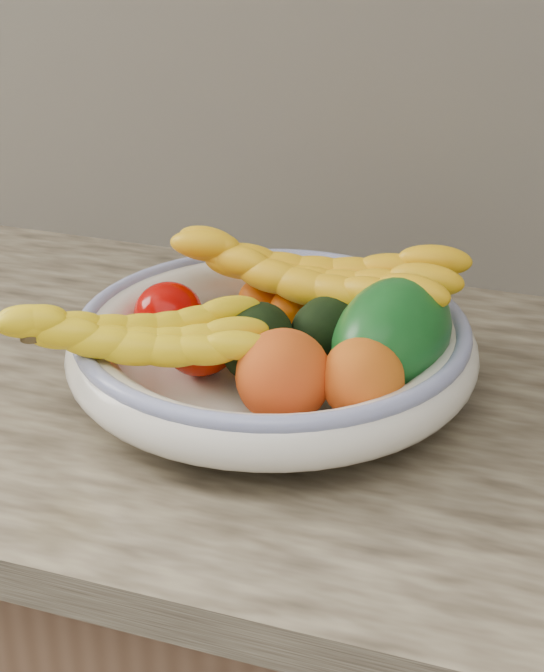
{
  "coord_description": "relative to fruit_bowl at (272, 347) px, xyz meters",
  "views": [
    {
      "loc": [
        0.29,
        0.84,
        1.39
      ],
      "look_at": [
        0.0,
        1.66,
        0.96
      ],
      "focal_mm": 55.0,
      "sensor_mm": 36.0,
      "label": 1
    }
  ],
  "objects": [
    {
      "name": "avocado_right",
      "position": [
        0.05,
        0.03,
        0.02
      ],
      "size": [
        0.11,
        0.12,
        0.07
      ],
      "primitive_type": "ellipsoid",
      "rotation": [
        0.0,
        0.0,
        -0.62
      ],
      "color": "black",
      "rests_on": "fruit_bowl"
    },
    {
      "name": "banana_bunch_back",
      "position": [
        0.02,
        0.07,
        0.04
      ],
      "size": [
        0.32,
        0.13,
        0.09
      ],
      "primitive_type": null,
      "rotation": [
        0.0,
        0.0,
        -0.04
      ],
      "color": "yellow",
      "rests_on": "fruit_bowl"
    },
    {
      "name": "green_mango",
      "position": [
        0.11,
        0.0,
        0.03
      ],
      "size": [
        0.15,
        0.17,
        0.13
      ],
      "primitive_type": "ellipsoid",
      "rotation": [
        0.0,
        0.31,
        -0.17
      ],
      "color": "#0E4F19",
      "rests_on": "fruit_bowl"
    },
    {
      "name": "tomato_left",
      "position": [
        -0.11,
        0.01,
        0.01
      ],
      "size": [
        0.09,
        0.09,
        0.06
      ],
      "primitive_type": "ellipsoid",
      "rotation": [
        0.0,
        0.0,
        0.43
      ],
      "color": "#B10300",
      "rests_on": "fruit_bowl"
    },
    {
      "name": "peach_front",
      "position": [
        0.04,
        -0.08,
        0.02
      ],
      "size": [
        0.1,
        0.1,
        0.08
      ],
      "primitive_type": "ellipsoid",
      "rotation": [
        0.0,
        0.0,
        0.17
      ],
      "color": "orange",
      "rests_on": "fruit_bowl"
    },
    {
      "name": "banana_bunch_front",
      "position": [
        -0.09,
        -0.1,
        0.03
      ],
      "size": [
        0.27,
        0.2,
        0.07
      ],
      "primitive_type": null,
      "rotation": [
        0.0,
        0.0,
        0.46
      ],
      "color": "yellow",
      "rests_on": "fruit_bowl"
    },
    {
      "name": "fruit_bowl",
      "position": [
        0.0,
        0.0,
        0.0
      ],
      "size": [
        0.39,
        0.39,
        0.08
      ],
      "color": "white",
      "rests_on": "kitchen_counter"
    },
    {
      "name": "clementine_back_left",
      "position": [
        -0.04,
        0.09,
        0.01
      ],
      "size": [
        0.05,
        0.05,
        0.05
      ],
      "primitive_type": "ellipsoid",
      "rotation": [
        0.0,
        0.0,
        0.05
      ],
      "color": "#DD5A04",
      "rests_on": "fruit_bowl"
    },
    {
      "name": "clementine_back_mid",
      "position": [
        -0.01,
        0.08,
        0.01
      ],
      "size": [
        0.06,
        0.06,
        0.04
      ],
      "primitive_type": "ellipsoid",
      "rotation": [
        0.0,
        0.0,
        -0.28
      ],
      "color": "#FF6D05",
      "rests_on": "fruit_bowl"
    },
    {
      "name": "peach_right",
      "position": [
        0.11,
        -0.07,
        0.02
      ],
      "size": [
        0.1,
        0.1,
        0.07
      ],
      "primitive_type": "ellipsoid",
      "rotation": [
        0.0,
        0.0,
        -0.4
      ],
      "color": "orange",
      "rests_on": "fruit_bowl"
    },
    {
      "name": "clementine_back_right",
      "position": [
        0.01,
        0.11,
        0.01
      ],
      "size": [
        0.06,
        0.06,
        0.05
      ],
      "primitive_type": "ellipsoid",
      "rotation": [
        0.0,
        0.0,
        0.28
      ],
      "color": "#F96605",
      "rests_on": "fruit_bowl"
    },
    {
      "name": "tomato_near_left",
      "position": [
        -0.06,
        -0.04,
        0.01
      ],
      "size": [
        0.08,
        0.08,
        0.06
      ],
      "primitive_type": "ellipsoid",
      "rotation": [
        0.0,
        0.0,
        -0.22
      ],
      "color": "#C41400",
      "rests_on": "fruit_bowl"
    },
    {
      "name": "avocado_center",
      "position": [
        -0.01,
        -0.02,
        0.02
      ],
      "size": [
        0.08,
        0.11,
        0.07
      ],
      "primitive_type": "ellipsoid",
      "rotation": [
        0.0,
        0.0,
        0.16
      ],
      "color": "black",
      "rests_on": "fruit_bowl"
    }
  ]
}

